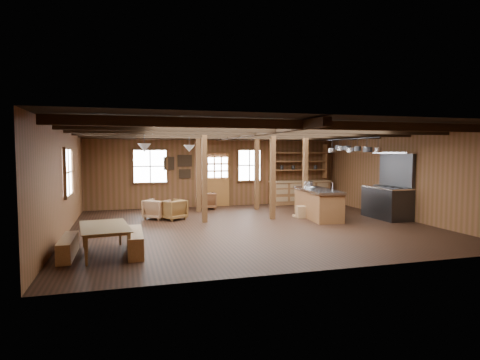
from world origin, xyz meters
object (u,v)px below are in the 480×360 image
(armchair_a, at_px, (173,210))
(dining_table, at_px, (107,240))
(commercial_range, at_px, (389,197))
(armchair_b, at_px, (206,201))
(armchair_c, at_px, (157,209))
(kitchen_island, at_px, (318,203))

(armchair_a, bearing_deg, dining_table, 32.92)
(commercial_range, bearing_deg, armchair_b, 144.83)
(commercial_range, bearing_deg, dining_table, -164.88)
(commercial_range, relative_size, armchair_c, 3.10)
(commercial_range, height_order, dining_table, commercial_range)
(kitchen_island, xyz_separation_m, armchair_b, (-3.09, 3.00, -0.16))
(kitchen_island, bearing_deg, armchair_a, 174.58)
(commercial_range, bearing_deg, armchair_a, 166.32)
(commercial_range, xyz_separation_m, armchair_c, (-7.20, 1.93, -0.36))
(commercial_range, distance_m, dining_table, 8.86)
(dining_table, xyz_separation_m, armchair_c, (1.34, 4.24, 0.01))
(dining_table, bearing_deg, armchair_a, -31.65)
(armchair_c, bearing_deg, armchair_a, -173.42)
(armchair_a, xyz_separation_m, armchair_b, (1.48, 2.06, -0.00))
(kitchen_island, bearing_deg, commercial_range, -11.46)
(dining_table, xyz_separation_m, armchair_a, (1.82, 3.95, 0.02))
(dining_table, distance_m, armchair_b, 6.85)
(commercial_range, xyz_separation_m, dining_table, (-8.54, -2.31, -0.38))
(commercial_range, relative_size, armchair_b, 3.07)
(commercial_range, bearing_deg, armchair_c, 165.00)
(kitchen_island, bearing_deg, dining_table, -148.55)
(dining_table, height_order, armchair_b, armchair_b)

